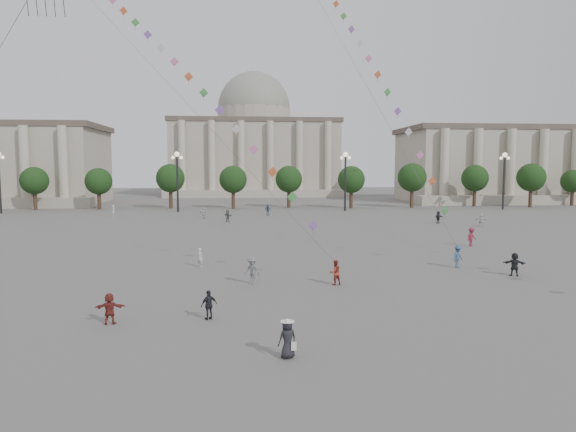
{
  "coord_description": "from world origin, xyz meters",
  "views": [
    {
      "loc": [
        -3.62,
        -21.81,
        7.93
      ],
      "look_at": [
        -0.61,
        12.0,
        4.69
      ],
      "focal_mm": 32.0,
      "sensor_mm": 36.0,
      "label": 1
    }
  ],
  "objects": [
    {
      "name": "ground",
      "position": [
        0.0,
        0.0,
        0.0
      ],
      "size": [
        360.0,
        360.0,
        0.0
      ],
      "primitive_type": "plane",
      "color": "#5C5957",
      "rests_on": "ground"
    },
    {
      "name": "hall_east",
      "position": [
        75.0,
        93.89,
        8.43
      ],
      "size": [
        84.0,
        26.22,
        17.2
      ],
      "color": "#A79C8C",
      "rests_on": "ground"
    },
    {
      "name": "hall_central",
      "position": [
        0.0,
        129.22,
        14.23
      ],
      "size": [
        48.3,
        34.3,
        35.5
      ],
      "color": "#A79C8C",
      "rests_on": "ground"
    },
    {
      "name": "tree_row",
      "position": [
        0.0,
        78.0,
        5.39
      ],
      "size": [
        137.12,
        5.12,
        8.0
      ],
      "color": "#332419",
      "rests_on": "ground"
    },
    {
      "name": "lamp_post_mid_west",
      "position": [
        -15.0,
        70.0,
        7.35
      ],
      "size": [
        2.0,
        0.9,
        10.65
      ],
      "color": "#262628",
      "rests_on": "ground"
    },
    {
      "name": "lamp_post_mid_east",
      "position": [
        15.0,
        70.0,
        7.35
      ],
      "size": [
        2.0,
        0.9,
        10.65
      ],
      "color": "#262628",
      "rests_on": "ground"
    },
    {
      "name": "lamp_post_far_east",
      "position": [
        45.0,
        70.0,
        7.35
      ],
      "size": [
        2.0,
        0.9,
        10.65
      ],
      "color": "#262628",
      "rests_on": "ground"
    },
    {
      "name": "person_crowd_0",
      "position": [
        0.51,
        62.47,
        0.89
      ],
      "size": [
        1.13,
        0.77,
        1.79
      ],
      "primitive_type": "imported",
      "rotation": [
        0.0,
        0.0,
        0.36
      ],
      "color": "navy",
      "rests_on": "ground"
    },
    {
      "name": "person_crowd_3",
      "position": [
        16.16,
        13.51,
        0.86
      ],
      "size": [
        1.67,
        0.99,
        1.72
      ],
      "primitive_type": "imported",
      "rotation": [
        0.0,
        0.0,
        2.82
      ],
      "color": "black",
      "rests_on": "ground"
    },
    {
      "name": "person_crowd_4",
      "position": [
        -9.69,
        58.43,
        0.89
      ],
      "size": [
        1.31,
        1.68,
        1.77
      ],
      "primitive_type": "imported",
      "rotation": [
        0.0,
        0.0,
        4.16
      ],
      "color": "silver",
      "rests_on": "ground"
    },
    {
      "name": "person_crowd_6",
      "position": [
        -3.01,
        12.51,
        0.95
      ],
      "size": [
        1.41,
        1.23,
        1.89
      ],
      "primitive_type": "imported",
      "rotation": [
        0.0,
        0.0,
        5.74
      ],
      "color": "slate",
      "rests_on": "ground"
    },
    {
      "name": "person_crowd_7",
      "position": [
        28.32,
        44.11,
        0.86
      ],
      "size": [
        1.65,
        0.77,
        1.72
      ],
      "primitive_type": "imported",
      "rotation": [
        0.0,
        0.0,
        2.97
      ],
      "color": "silver",
      "rests_on": "ground"
    },
    {
      "name": "person_crowd_8",
      "position": [
        19.28,
        27.38,
        0.95
      ],
      "size": [
        1.41,
        1.21,
        1.9
      ],
      "primitive_type": "imported",
      "rotation": [
        0.0,
        0.0,
        0.51
      ],
      "color": "maroon",
      "rests_on": "ground"
    },
    {
      "name": "person_crowd_9",
      "position": [
        23.97,
        48.14,
        0.88
      ],
      "size": [
        1.64,
        1.33,
        1.75
      ],
      "primitive_type": "imported",
      "rotation": [
        0.0,
        0.0,
        0.59
      ],
      "color": "black",
      "rests_on": "ground"
    },
    {
      "name": "person_crowd_10",
      "position": [
        -24.41,
        62.83,
        0.93
      ],
      "size": [
        0.66,
        0.79,
        1.85
      ],
      "primitive_type": "imported",
      "rotation": [
        0.0,
        0.0,
        1.95
      ],
      "color": "white",
      "rests_on": "ground"
    },
    {
      "name": "person_crowd_12",
      "position": [
        -5.75,
        52.58,
        0.89
      ],
      "size": [
        1.52,
        1.56,
        1.78
      ],
      "primitive_type": "imported",
      "rotation": [
        0.0,
        0.0,
        2.33
      ],
      "color": "#58595D",
      "rests_on": "ground"
    },
    {
      "name": "person_crowd_13",
      "position": [
        -7.02,
        19.04,
        0.76
      ],
      "size": [
        0.65,
        0.64,
        1.51
      ],
      "primitive_type": "imported",
      "rotation": [
        0.0,
        0.0,
        2.41
      ],
      "color": "silver",
      "rests_on": "ground"
    },
    {
      "name": "tourist_2",
      "position": [
        -10.37,
        4.27,
        0.8
      ],
      "size": [
        1.51,
        0.56,
        1.6
      ],
      "primitive_type": "imported",
      "rotation": [
        0.0,
        0.0,
        3.2
      ],
      "color": "maroon",
      "rests_on": "ground"
    },
    {
      "name": "tourist_4",
      "position": [
        -5.4,
        4.6,
        0.78
      ],
      "size": [
        0.98,
        0.79,
        1.56
      ],
      "primitive_type": "imported",
      "rotation": [
        0.0,
        0.0,
        3.67
      ],
      "color": "black",
      "rests_on": "ground"
    },
    {
      "name": "kite_flyer_0",
      "position": [
        2.58,
        11.86,
        0.85
      ],
      "size": [
        0.97,
        0.85,
        1.69
      ],
      "primitive_type": "imported",
      "rotation": [
        0.0,
        0.0,
        3.44
      ],
      "color": "maroon",
      "rests_on": "ground"
    },
    {
      "name": "kite_flyer_1",
      "position": [
        13.32,
        16.83,
        0.9
      ],
      "size": [
        1.33,
        1.26,
        1.81
      ],
      "primitive_type": "imported",
      "rotation": [
        0.0,
        0.0,
        0.7
      ],
      "color": "#355579",
      "rests_on": "ground"
    },
    {
      "name": "hat_person",
      "position": [
        -1.8,
        -1.17,
        0.87
      ],
      "size": [
        0.95,
        0.8,
        1.69
      ],
      "color": "black",
      "rests_on": "ground"
    },
    {
      "name": "kite_train_west",
      "position": [
        -16.6,
        31.34,
        23.97
      ],
      "size": [
        36.56,
        36.62,
        66.68
      ],
      "color": "#3F3F3F",
      "rests_on": "ground"
    }
  ]
}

